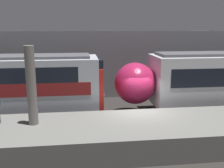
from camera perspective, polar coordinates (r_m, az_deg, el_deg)
ground_plane at (r=13.92m, az=5.65°, el=-9.77°), size 120.00×120.00×0.00m
platform at (r=12.04m, az=7.69°, el=-10.64°), size 40.00×3.73×1.10m
station_rear_barrier at (r=19.53m, az=1.56°, el=4.25°), size 50.00×0.15×4.95m
support_pillar_near at (r=11.53m, az=-17.17°, el=-0.41°), size 0.41×0.41×3.39m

